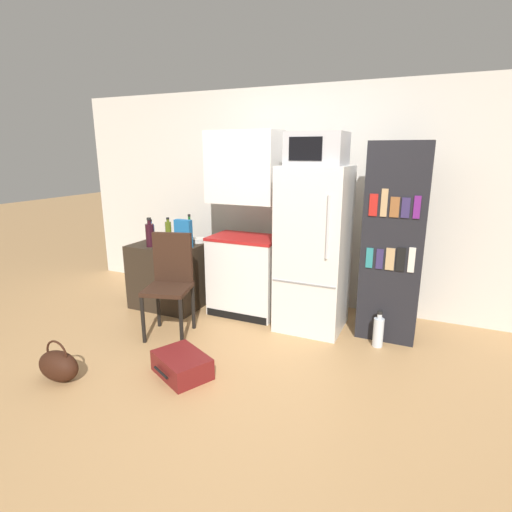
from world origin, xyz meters
TOP-DOWN VIEW (x-y plane):
  - ground_plane at (0.00, 0.00)m, footprint 24.00×24.00m
  - wall_back at (0.20, 2.00)m, footprint 6.40×0.10m
  - side_table at (-1.33, 1.25)m, footprint 0.76×0.70m
  - kitchen_hutch at (-0.44, 1.36)m, footprint 0.74×0.49m
  - refrigerator at (0.32, 1.30)m, footprint 0.63×0.62m
  - microwave at (0.32, 1.30)m, footprint 0.52×0.43m
  - bookshelf at (1.04, 1.41)m, footprint 0.53×0.39m
  - bottle_olive_oil at (-1.52, 1.48)m, footprint 0.07×0.07m
  - bottle_wine_dark at (-1.42, 1.03)m, footprint 0.09×0.09m
  - bottle_blue_soda at (-1.56, 1.21)m, footprint 0.09×0.09m
  - bottle_amber_beer at (-1.20, 1.23)m, footprint 0.08×0.08m
  - bottle_green_tall at (-1.20, 1.46)m, footprint 0.06×0.06m
  - bowl at (-1.06, 1.42)m, footprint 0.17×0.17m
  - cereal_box at (-1.07, 1.14)m, footprint 0.19×0.07m
  - chair at (-0.89, 0.63)m, footprint 0.49×0.49m
  - suitcase_large_flat at (-0.35, -0.01)m, footprint 0.55×0.49m
  - handbag at (-1.17, -0.46)m, footprint 0.36×0.20m
  - water_bottle_front at (1.00, 1.13)m, footprint 0.09×0.09m

SIDE VIEW (x-z plane):
  - ground_plane at x=0.00m, z-range 0.00..0.00m
  - suitcase_large_flat at x=-0.35m, z-range 0.00..0.17m
  - handbag at x=-1.17m, z-range -0.04..0.29m
  - water_bottle_front at x=1.00m, z-range -0.03..0.32m
  - side_table at x=-1.33m, z-range 0.00..0.72m
  - chair at x=-0.89m, z-range 0.08..1.06m
  - bowl at x=-1.06m, z-range 0.72..0.77m
  - bottle_amber_beer at x=-1.20m, z-range 0.71..0.88m
  - refrigerator at x=0.32m, z-range 0.00..1.60m
  - bottle_olive_oil at x=-1.52m, z-range 0.70..0.95m
  - bottle_blue_soda at x=-1.56m, z-range 0.70..0.96m
  - bottle_green_tall at x=-1.20m, z-range 0.70..1.00m
  - bottle_wine_dark at x=-1.42m, z-range 0.70..1.01m
  - cereal_box at x=-1.07m, z-range 0.72..1.02m
  - kitchen_hutch at x=-0.44m, z-range -0.06..1.86m
  - bookshelf at x=1.04m, z-range 0.00..1.81m
  - wall_back at x=0.20m, z-range 0.00..2.41m
  - microwave at x=0.32m, z-range 1.60..1.89m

